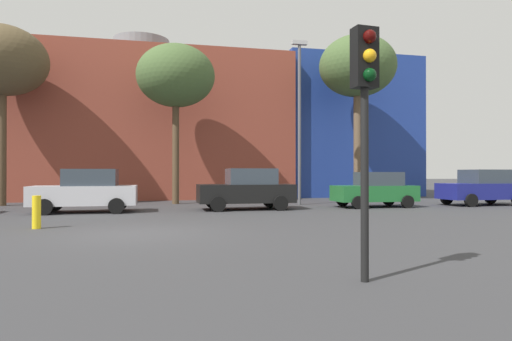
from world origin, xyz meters
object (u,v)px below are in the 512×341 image
object	(u,v)px
parked_car_2	(247,189)
bare_tree_2	(2,62)
parked_car_3	(375,190)
street_lamp	(299,112)
bare_tree_0	(357,68)
bare_tree_1	(176,77)
parked_car_4	(482,187)
parked_car_1	(86,191)
bollard_yellow_0	(36,212)
traffic_light_near_right	(365,94)

from	to	relation	value
parked_car_2	bare_tree_2	distance (m)	13.92
parked_car_3	parked_car_2	bearing A→B (deg)	0.00
bare_tree_2	street_lamp	size ratio (longest dim) A/B	1.06
bare_tree_0	bare_tree_2	distance (m)	19.14
bare_tree_2	street_lamp	xyz separation A→B (m)	(14.65, -2.57, -2.42)
bare_tree_1	parked_car_4	bearing A→B (deg)	-16.14
parked_car_1	bare_tree_2	world-z (taller)	bare_tree_2
bare_tree_0	bare_tree_1	xyz separation A→B (m)	(-10.65, -0.57, -1.18)
bare_tree_2	bollard_yellow_0	world-z (taller)	bare_tree_2
parked_car_3	bollard_yellow_0	size ratio (longest dim) A/B	4.01
parked_car_1	parked_car_2	size ratio (longest dim) A/B	0.98
traffic_light_near_right	bare_tree_0	world-z (taller)	bare_tree_0
bare_tree_0	bare_tree_1	bearing A→B (deg)	-176.96
street_lamp	bare_tree_0	bearing A→B (deg)	29.91
parked_car_4	bare_tree_2	distance (m)	24.89
traffic_light_near_right	bare_tree_2	xyz separation A→B (m)	(-10.50, 18.09, 4.38)
parked_car_2	traffic_light_near_right	bearing A→B (deg)	86.04
bare_tree_0	bollard_yellow_0	bearing A→B (deg)	-145.84
parked_car_4	bare_tree_2	xyz separation A→B (m)	(-23.58, 4.93, 6.27)
parked_car_2	traffic_light_near_right	xyz separation A→B (m)	(-0.91, -13.16, 1.88)
bare_tree_0	bare_tree_1	size ratio (longest dim) A/B	1.17
bare_tree_1	street_lamp	distance (m)	6.78
parked_car_2	traffic_light_near_right	size ratio (longest dim) A/B	1.11
traffic_light_near_right	parked_car_3	bearing A→B (deg)	146.72
parked_car_3	street_lamp	xyz separation A→B (m)	(-3.00, 2.36, 3.92)
traffic_light_near_right	parked_car_4	bearing A→B (deg)	130.42
bollard_yellow_0	parked_car_2	bearing A→B (deg)	35.73
parked_car_2	bare_tree_2	world-z (taller)	bare_tree_2
parked_car_1	parked_car_4	distance (m)	18.90
parked_car_1	bare_tree_1	size ratio (longest dim) A/B	0.49
traffic_light_near_right	bollard_yellow_0	bearing A→B (deg)	-145.63
street_lamp	parked_car_2	bearing A→B (deg)	-143.89
bare_tree_0	parked_car_1	bearing A→B (deg)	-161.14
parked_car_1	parked_car_3	distance (m)	12.97
parked_car_2	bare_tree_0	distance (m)	11.51
bare_tree_0	bollard_yellow_0	distance (m)	19.63
bare_tree_0	street_lamp	bearing A→B (deg)	-150.09
bare_tree_2	street_lamp	bearing A→B (deg)	-9.96
parked_car_2	bollard_yellow_0	bearing A→B (deg)	35.73
parked_car_4	bollard_yellow_0	size ratio (longest dim) A/B	4.31
parked_car_3	bare_tree_1	bearing A→B (deg)	-25.47
bare_tree_1	parked_car_1	bearing A→B (deg)	-131.02
traffic_light_near_right	bare_tree_0	size ratio (longest dim) A/B	0.39
parked_car_1	parked_car_2	distance (m)	6.74
traffic_light_near_right	street_lamp	distance (m)	16.19
bare_tree_0	traffic_light_near_right	bearing A→B (deg)	-115.47
bare_tree_1	street_lamp	bearing A→B (deg)	-18.05
parked_car_1	bare_tree_2	bearing A→B (deg)	-46.51
parked_car_2	parked_car_4	bearing A→B (deg)	-180.00
parked_car_4	bollard_yellow_0	xyz separation A→B (m)	(-19.49, -5.27, -0.41)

